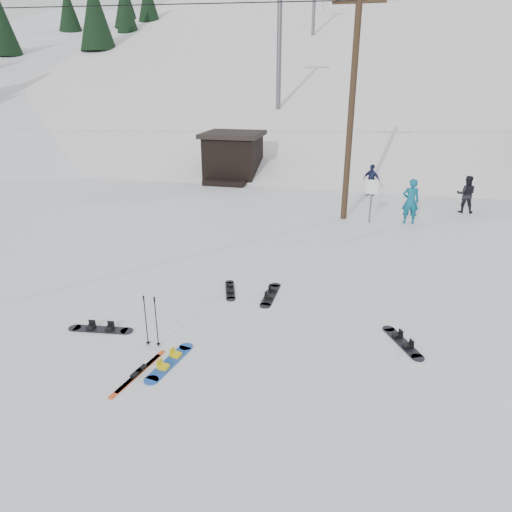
# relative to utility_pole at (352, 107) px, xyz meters

# --- Properties ---
(ground) EXTENTS (200.00, 200.00, 0.00)m
(ground) POSITION_rel_utility_pole_xyz_m (-2.00, -14.00, -4.68)
(ground) COLOR white
(ground) RESTS_ON ground
(ski_slope) EXTENTS (60.00, 85.24, 65.97)m
(ski_slope) POSITION_rel_utility_pole_xyz_m (-2.00, 41.00, -16.68)
(ski_slope) COLOR white
(ski_slope) RESTS_ON ground
(ridge_left) EXTENTS (47.54, 95.03, 58.38)m
(ridge_left) POSITION_rel_utility_pole_xyz_m (-38.00, 34.00, -15.68)
(ridge_left) COLOR white
(ridge_left) RESTS_ON ground
(treeline_left) EXTENTS (20.00, 64.00, 10.00)m
(treeline_left) POSITION_rel_utility_pole_xyz_m (-36.00, 26.00, -4.68)
(treeline_left) COLOR black
(treeline_left) RESTS_ON ground
(treeline_crest) EXTENTS (50.00, 6.00, 10.00)m
(treeline_crest) POSITION_rel_utility_pole_xyz_m (-2.00, 72.00, -4.68)
(treeline_crest) COLOR black
(treeline_crest) RESTS_ON ski_slope
(utility_pole) EXTENTS (2.00, 0.26, 9.00)m
(utility_pole) POSITION_rel_utility_pole_xyz_m (0.00, 0.00, 0.00)
(utility_pole) COLOR #3A2819
(utility_pole) RESTS_ON ground
(trail_sign) EXTENTS (0.50, 0.09, 1.85)m
(trail_sign) POSITION_rel_utility_pole_xyz_m (1.10, -0.42, -3.41)
(trail_sign) COLOR #595B60
(trail_sign) RESTS_ON ground
(lift_hut) EXTENTS (3.40, 4.10, 2.75)m
(lift_hut) POSITION_rel_utility_pole_xyz_m (-7.00, 6.94, -3.32)
(lift_hut) COLOR black
(lift_hut) RESTS_ON ground
(lift_tower_near) EXTENTS (2.20, 0.36, 8.00)m
(lift_tower_near) POSITION_rel_utility_pole_xyz_m (-6.00, 16.00, 3.18)
(lift_tower_near) COLOR #595B60
(lift_tower_near) RESTS_ON ski_slope
(hero_snowboard) EXTENTS (0.55, 1.64, 0.12)m
(hero_snowboard) POSITION_rel_utility_pole_xyz_m (-3.08, -11.90, -4.65)
(hero_snowboard) COLOR blue
(hero_snowboard) RESTS_ON ground
(hero_skis) EXTENTS (0.44, 1.79, 0.09)m
(hero_skis) POSITION_rel_utility_pole_xyz_m (-3.57, -12.40, -4.65)
(hero_skis) COLOR #D24215
(hero_skis) RESTS_ON ground
(ski_poles) EXTENTS (0.35, 0.09, 1.27)m
(ski_poles) POSITION_rel_utility_pole_xyz_m (-3.73, -11.33, -4.03)
(ski_poles) COLOR black
(ski_poles) RESTS_ON ground
(board_scatter_a) EXTENTS (1.64, 0.47, 0.12)m
(board_scatter_a) POSITION_rel_utility_pole_xyz_m (-5.30, -10.99, -4.65)
(board_scatter_a) COLOR black
(board_scatter_a) RESTS_ON ground
(board_scatter_b) EXTENTS (0.62, 1.34, 0.10)m
(board_scatter_b) POSITION_rel_utility_pole_xyz_m (-2.81, -8.13, -4.66)
(board_scatter_b) COLOR black
(board_scatter_b) RESTS_ON ground
(board_scatter_d) EXTENTS (0.89, 1.42, 0.11)m
(board_scatter_d) POSITION_rel_utility_pole_xyz_m (1.90, -9.90, -4.65)
(board_scatter_d) COLOR black
(board_scatter_d) RESTS_ON ground
(board_scatter_f) EXTENTS (0.34, 1.65, 0.12)m
(board_scatter_f) POSITION_rel_utility_pole_xyz_m (-1.60, -8.16, -4.65)
(board_scatter_f) COLOR black
(board_scatter_f) RESTS_ON ground
(skier_teal) EXTENTS (0.74, 0.53, 1.91)m
(skier_teal) POSITION_rel_utility_pole_xyz_m (2.71, -0.09, -3.73)
(skier_teal) COLOR #0A556D
(skier_teal) RESTS_ON ground
(skier_dark) EXTENTS (0.88, 0.72, 1.69)m
(skier_dark) POSITION_rel_utility_pole_xyz_m (5.29, 2.23, -3.84)
(skier_dark) COLOR black
(skier_dark) RESTS_ON ground
(skier_navy) EXTENTS (1.02, 0.81, 1.62)m
(skier_navy) POSITION_rel_utility_pole_xyz_m (1.13, 4.52, -3.87)
(skier_navy) COLOR #192040
(skier_navy) RESTS_ON ground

